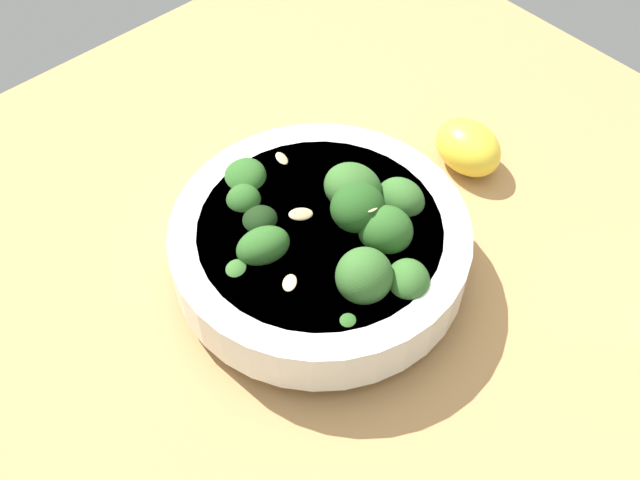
{
  "coord_description": "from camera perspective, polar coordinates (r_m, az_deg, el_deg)",
  "views": [
    {
      "loc": [
        28.22,
        27.35,
        48.82
      ],
      "look_at": [
        4.0,
        0.73,
        4.0
      ],
      "focal_mm": 43.34,
      "sensor_mm": 36.0,
      "label": 1
    }
  ],
  "objects": [
    {
      "name": "lemon_wedge",
      "position": [
        0.68,
        10.87,
        6.77
      ],
      "size": [
        5.74,
        7.09,
        4.2
      ],
      "primitive_type": "ellipsoid",
      "rotation": [
        0.0,
        0.0,
        4.56
      ],
      "color": "yellow",
      "rests_on": "ground_plane"
    },
    {
      "name": "ground_plane",
      "position": [
        0.64,
        2.21,
        -0.91
      ],
      "size": [
        71.14,
        71.14,
        3.27
      ],
      "primitive_type": "cube",
      "color": "tan"
    },
    {
      "name": "bowl_of_broccoli",
      "position": [
        0.58,
        0.26,
        -0.17
      ],
      "size": [
        22.34,
        22.34,
        8.83
      ],
      "color": "white",
      "rests_on": "ground_plane"
    }
  ]
}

